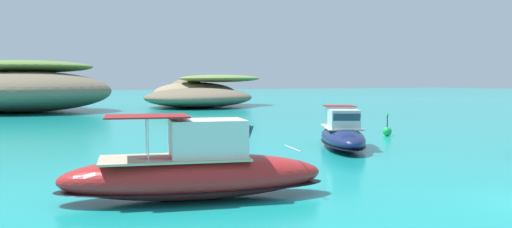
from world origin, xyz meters
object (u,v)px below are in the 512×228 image
islet_small (199,93)px  motorboat_navy (342,135)px  channel_buoy (387,131)px  motorboat_red (196,172)px  islet_large (5,92)px

islet_small → motorboat_navy: 48.47m
islet_small → channel_buoy: bearing=-94.8°
motorboat_red → islet_large: bearing=94.2°
motorboat_red → channel_buoy: (16.77, 11.26, -0.44)m
islet_large → motorboat_navy: 48.51m
motorboat_navy → motorboat_red: (-10.58, -7.42, 0.10)m
islet_large → motorboat_red: bearing=-85.8°
motorboat_red → channel_buoy: bearing=33.9°
motorboat_navy → channel_buoy: bearing=31.8°
islet_small → motorboat_red: size_ratio=3.17×
islet_large → motorboat_navy: islet_large is taller
islet_small → motorboat_red: bearing=-110.5°
islet_large → motorboat_red: (3.96, -53.68, -1.43)m
islet_small → motorboat_red: islet_small is taller
islet_small → motorboat_navy: size_ratio=3.71×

